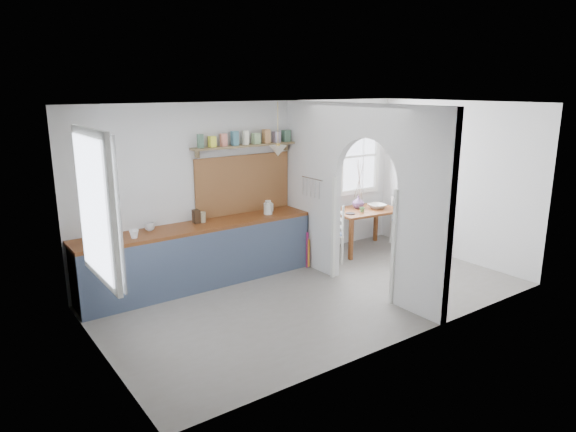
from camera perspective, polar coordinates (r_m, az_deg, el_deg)
floor at (r=7.22m, az=3.20°, el=-8.76°), size 5.80×3.20×0.01m
ceiling at (r=6.65m, az=3.51°, el=12.33°), size 5.80×3.20×0.01m
walls at (r=6.82m, az=3.35°, el=1.35°), size 5.81×3.21×2.60m
partition at (r=7.28m, az=7.38°, el=3.30°), size 0.12×3.20×2.60m
kitchen_window at (r=5.45m, az=-20.77°, el=0.95°), size 0.10×1.16×1.50m
nook_window at (r=9.09m, az=6.05°, el=6.44°), size 1.76×0.10×1.30m
counter at (r=7.55m, az=-9.89°, el=-4.21°), size 3.50×0.60×0.90m
sink at (r=6.97m, az=-19.59°, el=-2.67°), size 0.40×0.40×0.02m
backsplash at (r=7.96m, az=-4.95°, el=3.56°), size 1.65×0.03×0.90m
shelf at (r=7.80m, az=-4.73°, el=8.22°), size 1.75×0.20×0.21m
pendant_lamp at (r=7.72m, az=-1.12°, el=7.25°), size 0.26×0.26×0.16m
utensil_rail at (r=7.85m, az=2.70°, el=4.18°), size 0.02×0.50×0.02m
dining_table at (r=9.13m, az=8.46°, el=-1.51°), size 1.25×0.91×0.73m
chair_left at (r=8.43m, az=4.35°, el=-1.85°), size 0.59×0.59×0.98m
chair_right at (r=9.70m, az=12.76°, el=-0.33°), size 0.53×0.53×0.88m
kettle at (r=7.90m, az=-2.24°, el=0.95°), size 0.18×0.14×0.21m
mug_a at (r=6.95m, az=-16.73°, el=-1.92°), size 0.13×0.13×0.11m
mug_b at (r=7.25m, az=-15.12°, el=-1.15°), size 0.17×0.17×0.11m
knife_block at (r=7.51m, az=-10.16°, el=-0.04°), size 0.09×0.13×0.19m
jar at (r=7.53m, az=-9.48°, el=-0.13°), size 0.11×0.11×0.15m
towel_magenta at (r=8.17m, az=2.15°, el=-3.91°), size 0.02×0.03×0.61m
towel_orange at (r=8.15m, az=2.31°, el=-4.14°), size 0.02×0.03×0.45m
bowl at (r=9.16m, az=9.87°, el=1.08°), size 0.34×0.34×0.07m
table_cup at (r=8.83m, az=8.23°, el=0.70°), size 0.09×0.09×0.08m
plate at (r=8.69m, az=6.94°, el=0.27°), size 0.17×0.17×0.01m
vase at (r=9.10m, az=7.80°, el=1.55°), size 0.21×0.21×0.22m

